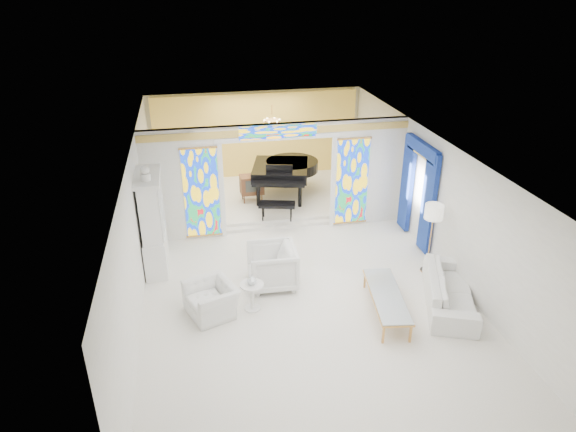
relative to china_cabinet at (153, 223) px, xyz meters
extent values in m
plane|color=white|center=(3.22, -0.60, -1.17)|extent=(12.00, 12.00, 0.00)
cube|color=white|center=(3.22, -0.60, 1.83)|extent=(7.00, 12.00, 0.02)
cube|color=white|center=(3.22, 5.40, 0.33)|extent=(7.00, 0.02, 3.00)
cube|color=white|center=(3.22, -6.60, 0.33)|extent=(7.00, 0.02, 3.00)
cube|color=white|center=(-0.28, -0.60, 0.33)|extent=(0.02, 12.00, 3.00)
cube|color=white|center=(6.72, -0.60, 0.33)|extent=(0.02, 12.00, 3.00)
cube|color=white|center=(0.72, 1.40, 0.33)|extent=(2.00, 0.18, 3.00)
cube|color=white|center=(5.72, 1.40, 0.33)|extent=(2.00, 0.18, 3.00)
cube|color=white|center=(3.22, 1.40, 1.63)|extent=(3.00, 0.18, 0.40)
cube|color=white|center=(1.72, 1.30, 0.13)|extent=(0.12, 0.06, 2.60)
cube|color=white|center=(4.72, 1.30, 0.13)|extent=(0.12, 0.06, 2.60)
cube|color=white|center=(3.22, 1.30, 1.48)|extent=(3.24, 0.06, 0.12)
cube|color=#E6C156|center=(3.22, 1.30, 1.65)|extent=(7.00, 0.05, 0.18)
cube|color=gold|center=(1.19, 1.29, 0.13)|extent=(0.90, 0.04, 2.40)
cube|color=gold|center=(5.25, 1.29, 0.13)|extent=(0.90, 0.04, 2.40)
cube|color=gold|center=(3.22, 1.29, 1.65)|extent=(2.00, 0.04, 0.34)
cube|color=white|center=(3.22, 3.50, -1.08)|extent=(6.80, 3.80, 0.18)
cube|color=#E2C74E|center=(3.22, 5.28, 0.33)|extent=(6.70, 0.10, 2.90)
cylinder|color=#C48B44|center=(3.42, 3.40, 1.38)|extent=(0.48, 0.48, 0.30)
cube|color=navy|center=(6.62, -0.55, 0.18)|extent=(0.12, 0.55, 2.60)
cube|color=navy|center=(6.62, 0.75, 0.18)|extent=(0.12, 0.55, 2.60)
cube|color=navy|center=(6.62, 0.10, 1.38)|extent=(0.14, 1.70, 0.30)
cube|color=gold|center=(6.62, 0.10, 1.21)|extent=(0.12, 1.50, 0.06)
cube|color=white|center=(0.00, 0.00, -0.72)|extent=(0.50, 1.40, 0.90)
cube|color=white|center=(0.00, 0.00, 0.43)|extent=(0.44, 1.30, 1.40)
cube|color=silver|center=(0.23, 0.00, 0.43)|extent=(0.01, 1.20, 1.30)
cube|color=white|center=(0.00, 0.00, 1.17)|extent=(0.56, 1.46, 0.08)
cylinder|color=white|center=(0.00, -0.35, 1.29)|extent=(0.22, 0.22, 0.16)
sphere|color=white|center=(0.00, -0.35, 1.45)|extent=(0.20, 0.20, 0.20)
imported|color=silver|center=(1.16, -2.13, -0.83)|extent=(1.21, 1.29, 0.67)
imported|color=white|center=(2.58, -1.32, -0.68)|extent=(1.10, 1.07, 0.97)
imported|color=white|center=(6.17, -2.80, -0.82)|extent=(1.74, 2.58, 0.70)
cylinder|color=white|center=(2.01, -2.16, -0.57)|extent=(0.65, 0.65, 0.04)
cylinder|color=white|center=(2.01, -2.16, -0.87)|extent=(0.11, 0.11, 0.58)
cylinder|color=white|center=(2.01, -2.16, -1.15)|extent=(0.43, 0.43, 0.03)
imported|color=silver|center=(2.01, -2.16, -0.44)|extent=(0.25, 0.25, 0.21)
cube|color=silver|center=(4.72, -2.84, -0.73)|extent=(0.90, 2.10, 0.04)
cube|color=#C48B44|center=(4.72, -2.84, -0.75)|extent=(0.94, 2.14, 0.03)
cube|color=#C48B44|center=(4.31, -3.76, -0.96)|extent=(0.05, 0.05, 0.42)
cube|color=#C48B44|center=(4.83, -3.84, -0.96)|extent=(0.05, 0.05, 0.42)
cube|color=#C48B44|center=(4.60, -1.85, -0.96)|extent=(0.05, 0.05, 0.42)
cube|color=#C48B44|center=(5.12, -1.93, -0.96)|extent=(0.05, 0.05, 0.42)
cylinder|color=#C48B44|center=(6.29, -1.46, -1.15)|extent=(0.32, 0.32, 0.03)
cylinder|color=#C48B44|center=(6.29, -1.46, -0.38)|extent=(0.03, 0.03, 1.58)
cylinder|color=white|center=(6.29, -1.46, 0.39)|extent=(0.46, 0.46, 0.34)
cube|color=black|center=(3.64, 3.30, -0.14)|extent=(2.00, 2.08, 0.31)
cylinder|color=black|center=(4.06, 3.60, -0.14)|extent=(1.96, 1.96, 0.31)
cube|color=black|center=(3.40, 2.33, -0.18)|extent=(1.55, 0.69, 0.11)
cube|color=silver|center=(3.38, 2.24, -0.16)|extent=(1.39, 0.45, 0.03)
cube|color=black|center=(3.49, 2.71, 0.11)|extent=(0.77, 0.22, 0.28)
cube|color=black|center=(3.23, 1.67, -0.54)|extent=(1.07, 0.63, 0.09)
cylinder|color=black|center=(2.85, 2.69, -0.64)|extent=(0.14, 0.14, 0.69)
cylinder|color=black|center=(4.05, 2.39, -0.64)|extent=(0.14, 0.14, 0.69)
cylinder|color=black|center=(3.91, 3.93, -0.64)|extent=(0.14, 0.14, 0.69)
cube|color=brown|center=(2.73, 3.11, -0.47)|extent=(0.71, 0.49, 0.56)
cube|color=#383D3A|center=(2.73, 2.87, -0.43)|extent=(0.45, 0.04, 0.36)
cone|color=brown|center=(2.46, 2.93, -0.87)|extent=(0.04, 0.04, 0.24)
cone|color=brown|center=(3.00, 2.95, -0.87)|extent=(0.04, 0.04, 0.24)
cone|color=brown|center=(2.45, 3.27, -0.87)|extent=(0.04, 0.04, 0.24)
cone|color=brown|center=(2.99, 3.28, -0.87)|extent=(0.04, 0.04, 0.24)
camera|label=1|loc=(0.97, -11.11, 5.30)|focal=32.00mm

